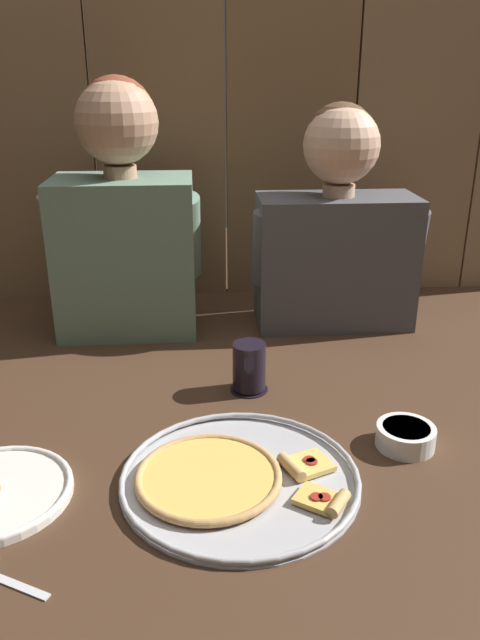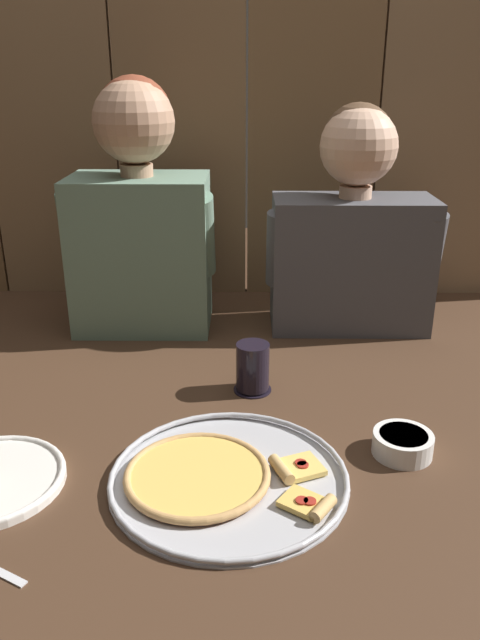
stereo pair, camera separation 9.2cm
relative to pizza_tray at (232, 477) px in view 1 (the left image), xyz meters
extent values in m
plane|color=#422B1C|center=(0.04, 0.17, -0.01)|extent=(3.20, 3.20, 0.00)
cylinder|color=#B2B2B7|center=(0.01, 0.00, -0.01)|extent=(0.40, 0.40, 0.01)
torus|color=#B2B2B7|center=(0.01, 0.00, 0.00)|extent=(0.40, 0.40, 0.01)
cylinder|color=#B23823|center=(-0.04, 0.00, 0.00)|extent=(0.24, 0.24, 0.00)
cylinder|color=#EABC56|center=(-0.04, 0.00, 0.00)|extent=(0.23, 0.23, 0.01)
torus|color=tan|center=(-0.04, 0.00, 0.00)|extent=(0.25, 0.25, 0.01)
cube|color=#EABC56|center=(0.13, -0.07, 0.00)|extent=(0.09, 0.08, 0.01)
cylinder|color=tan|center=(0.16, -0.09, 0.01)|extent=(0.05, 0.06, 0.02)
cylinder|color=#A3281E|center=(0.14, -0.07, 0.01)|extent=(0.02, 0.02, 0.00)
cylinder|color=#A3281E|center=(0.13, -0.07, 0.01)|extent=(0.02, 0.02, 0.00)
cube|color=#EFC660|center=(0.13, 0.03, 0.00)|extent=(0.09, 0.09, 0.01)
cylinder|color=tan|center=(0.10, 0.01, 0.01)|extent=(0.04, 0.07, 0.02)
cylinder|color=#A3281E|center=(0.14, 0.03, 0.01)|extent=(0.02, 0.02, 0.00)
cylinder|color=#A3281E|center=(0.14, 0.02, 0.01)|extent=(0.02, 0.02, 0.00)
cylinder|color=black|center=(0.06, 0.32, -0.01)|extent=(0.08, 0.08, 0.01)
cylinder|color=black|center=(0.06, 0.32, 0.05)|extent=(0.07, 0.07, 0.10)
cylinder|color=white|center=(0.32, 0.08, 0.01)|extent=(0.11, 0.11, 0.04)
cylinder|color=#B23823|center=(0.32, 0.08, 0.02)|extent=(0.09, 0.09, 0.02)
cube|color=silver|center=(-0.29, -0.21, -0.01)|extent=(0.09, 0.06, 0.01)
cube|color=slate|center=(-0.23, 0.69, 0.19)|extent=(0.35, 0.23, 0.39)
cylinder|color=tan|center=(-0.23, 0.69, 0.40)|extent=(0.08, 0.08, 0.03)
sphere|color=tan|center=(-0.23, 0.69, 0.51)|extent=(0.20, 0.20, 0.20)
sphere|color=brown|center=(-0.23, 0.70, 0.53)|extent=(0.18, 0.18, 0.18)
cylinder|color=slate|center=(-0.38, 0.65, 0.25)|extent=(0.08, 0.11, 0.23)
cylinder|color=slate|center=(-0.08, 0.65, 0.25)|extent=(0.08, 0.14, 0.23)
cube|color=#4C4C51|center=(0.31, 0.69, 0.16)|extent=(0.40, 0.19, 0.34)
cylinder|color=#DBAD8E|center=(0.31, 0.69, 0.35)|extent=(0.08, 0.08, 0.03)
sphere|color=#DBAD8E|center=(0.31, 0.69, 0.46)|extent=(0.19, 0.19, 0.19)
sphere|color=brown|center=(0.31, 0.70, 0.47)|extent=(0.17, 0.17, 0.17)
cylinder|color=#4C4C51|center=(0.13, 0.65, 0.21)|extent=(0.08, 0.10, 0.20)
cylinder|color=#4C4C51|center=(0.49, 0.65, 0.21)|extent=(0.08, 0.11, 0.20)
cube|color=brown|center=(-0.51, 0.96, 0.57)|extent=(0.36, 0.03, 1.16)
cube|color=brown|center=(-0.14, 0.96, 0.57)|extent=(0.36, 0.03, 1.16)
cube|color=brown|center=(0.22, 0.96, 0.57)|extent=(0.36, 0.03, 1.16)
cube|color=#846547|center=(0.59, 0.96, 0.57)|extent=(0.36, 0.03, 1.16)
camera|label=1|loc=(-0.05, -0.86, 0.63)|focal=34.90mm
camera|label=2|loc=(0.05, -0.86, 0.63)|focal=34.90mm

